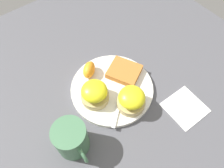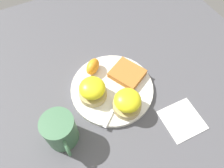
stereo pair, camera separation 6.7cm
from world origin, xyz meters
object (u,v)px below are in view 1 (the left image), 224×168
hashbrown_patty (124,72)px  orange_wedge (89,70)px  fork (122,91)px  sandwich_benedict_right (131,99)px  sandwich_benedict_left (95,93)px  cup (71,139)px

hashbrown_patty → orange_wedge: 0.11m
fork → hashbrown_patty: bearing=135.3°
sandwich_benedict_right → fork: sandwich_benedict_right is taller
orange_wedge → fork: bearing=20.0°
sandwich_benedict_left → fork: 0.09m
sandwich_benedict_left → cup: 0.15m
sandwich_benedict_right → orange_wedge: (-0.17, -0.03, -0.01)m
sandwich_benedict_right → hashbrown_patty: (-0.10, 0.06, -0.02)m
sandwich_benedict_left → sandwich_benedict_right: bearing=41.3°
sandwich_benedict_left → sandwich_benedict_right: size_ratio=1.00×
hashbrown_patty → orange_wedge: orange_wedge is taller
sandwich_benedict_left → hashbrown_patty: (-0.02, 0.13, -0.02)m
sandwich_benedict_left → fork: (0.03, 0.08, -0.03)m
fork → sandwich_benedict_left: bearing=-110.2°
hashbrown_patty → fork: (0.05, -0.05, -0.01)m
sandwich_benedict_left → orange_wedge: (-0.09, 0.04, -0.01)m
orange_wedge → fork: orange_wedge is taller
sandwich_benedict_right → fork: 0.06m
sandwich_benedict_right → cup: cup is taller
hashbrown_patty → sandwich_benedict_left: bearing=-81.8°
cup → fork: bearing=102.7°
orange_wedge → sandwich_benedict_right: bearing=11.1°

